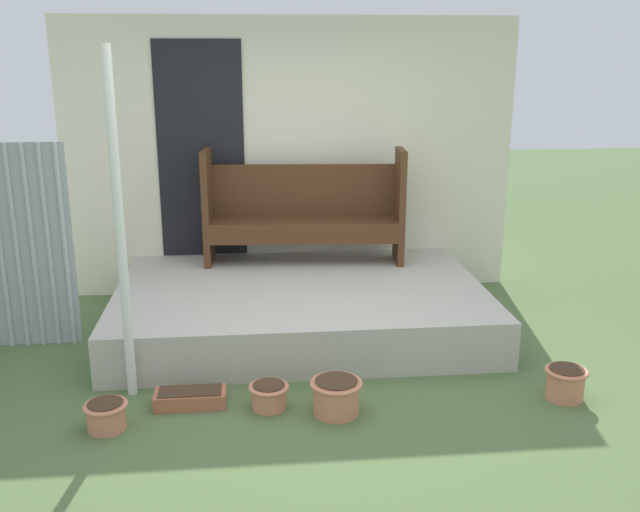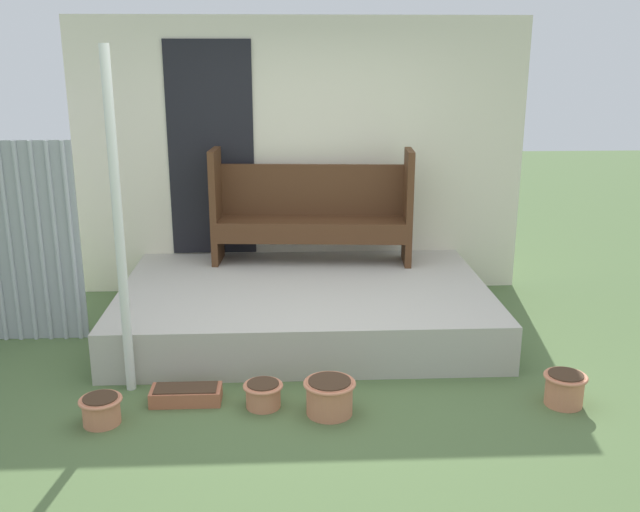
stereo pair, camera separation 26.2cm
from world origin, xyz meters
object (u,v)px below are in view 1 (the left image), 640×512
(flower_pot_left, at_px, (106,414))
(flower_pot_middle, at_px, (269,395))
(support_post, at_px, (120,230))
(bench, at_px, (304,207))
(planter_box_rect, at_px, (190,398))
(flower_pot_right, at_px, (336,395))
(flower_pot_far_right, at_px, (566,382))

(flower_pot_left, xyz_separation_m, flower_pot_middle, (1.02, 0.17, -0.01))
(support_post, height_order, flower_pot_middle, support_post)
(bench, distance_m, planter_box_rect, 2.40)
(bench, height_order, flower_pot_left, bench)
(flower_pot_middle, bearing_deg, flower_pot_left, -170.35)
(support_post, xyz_separation_m, flower_pot_middle, (0.93, -0.31, -1.07))
(support_post, distance_m, bench, 2.29)
(flower_pot_middle, distance_m, planter_box_rect, 0.53)
(flower_pot_middle, height_order, flower_pot_right, flower_pot_right)
(support_post, bearing_deg, flower_pot_far_right, -7.23)
(flower_pot_left, relative_size, flower_pot_middle, 1.02)
(flower_pot_far_right, xyz_separation_m, planter_box_rect, (-2.53, 0.16, -0.07))
(bench, relative_size, flower_pot_far_right, 6.40)
(bench, height_order, planter_box_rect, bench)
(flower_pot_right, relative_size, flower_pot_far_right, 1.19)
(flower_pot_middle, relative_size, planter_box_rect, 0.57)
(flower_pot_right, bearing_deg, flower_pot_far_right, 1.65)
(support_post, distance_m, planter_box_rect, 1.21)
(support_post, height_order, flower_pot_left, support_post)
(flower_pot_left, bearing_deg, flower_pot_far_right, 2.01)
(support_post, xyz_separation_m, flower_pot_far_right, (2.94, -0.37, -1.04))
(flower_pot_middle, xyz_separation_m, flower_pot_far_right, (2.01, -0.07, 0.03))
(support_post, xyz_separation_m, flower_pot_left, (-0.09, -0.48, -1.06))
(flower_pot_left, bearing_deg, bench, 58.31)
(support_post, height_order, bench, support_post)
(planter_box_rect, bearing_deg, flower_pot_middle, -9.60)
(flower_pot_middle, bearing_deg, flower_pot_far_right, -1.91)
(flower_pot_right, bearing_deg, flower_pot_middle, 165.54)
(flower_pot_far_right, bearing_deg, flower_pot_left, -177.99)
(flower_pot_right, bearing_deg, planter_box_rect, 168.17)
(flower_pot_left, relative_size, flower_pot_right, 0.80)
(flower_pot_left, height_order, planter_box_rect, flower_pot_left)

